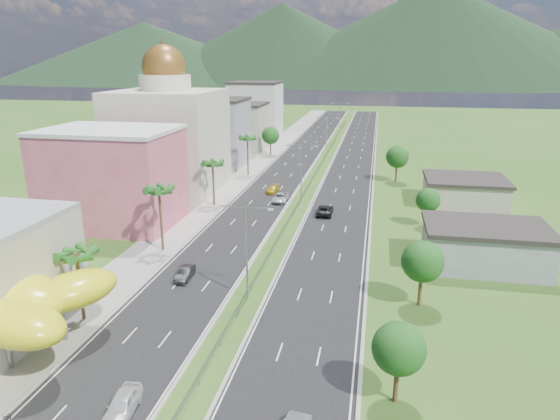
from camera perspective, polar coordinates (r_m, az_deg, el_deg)
The scene contains 31 objects.
ground at distance 49.34m, azimuth -6.76°, elevation -15.15°, with size 500.00×500.00×0.00m, color #2D5119.
road_left at distance 133.86m, azimuth 1.84°, elevation 5.75°, with size 11.00×260.00×0.04m, color black.
road_right at distance 132.35m, azimuth 8.29°, elevation 5.45°, with size 11.00×260.00×0.04m, color black.
sidewalk_left at distance 135.67m, azimuth -2.14°, elevation 5.92°, with size 7.00×260.00×0.12m, color gray.
median_guardrail at distance 115.27m, azimuth 4.08°, elevation 4.17°, with size 0.10×216.06×0.76m.
streetlight_median_b at distance 54.94m, azimuth -3.86°, elevation -3.72°, with size 6.04×0.25×11.00m.
streetlight_median_c at distance 92.66m, azimuth 2.47°, elevation 4.91°, with size 6.04×0.25×11.00m.
streetlight_median_d at distance 136.66m, azimuth 5.35°, elevation 8.78°, with size 6.04×0.25×11.00m.
streetlight_median_e at distance 181.15m, azimuth 6.85°, elevation 10.75°, with size 6.04×0.25×11.00m.
pink_shophouse at distance 84.81m, azimuth -18.57°, elevation 3.41°, with size 20.00×15.00×15.00m, color #C55066.
domed_building at distance 104.34m, azimuth -12.62°, elevation 8.46°, with size 20.00×20.00×28.70m.
midrise_grey at distance 127.56m, azimuth -7.65°, elevation 8.69°, with size 16.00×15.00×16.00m, color gray.
midrise_beige at distance 148.57m, azimuth -4.92°, elevation 9.36°, with size 16.00×15.00×13.00m, color #B9B199.
midrise_white at distance 170.36m, azimuth -2.80°, elevation 11.22°, with size 16.00×15.00×18.00m, color silver.
shed_near at distance 70.33m, azimuth 22.34°, elevation -3.99°, with size 15.00×10.00×5.00m, color gray.
shed_far at distance 98.99m, azimuth 20.33°, elevation 1.93°, with size 14.00×12.00×4.40m, color #B9B199.
palm_tree_b at distance 54.16m, azimuth -22.26°, elevation -4.97°, with size 3.60×3.60×8.10m.
palm_tree_c at distance 70.32m, azimuth -13.67°, elevation 1.98°, with size 3.60×3.60×9.60m.
palm_tree_d at distance 91.34m, azimuth -7.71°, elevation 5.10°, with size 3.60×3.60×8.60m.
palm_tree_e at distance 114.76m, azimuth -3.74°, elevation 8.04°, with size 3.60×3.60×9.40m.
leafy_tree_lfar at distance 139.21m, azimuth -1.09°, elevation 8.52°, with size 4.90×4.90×8.05m.
leafy_tree_ra at distance 40.76m, azimuth 13.43°, elevation -15.16°, with size 4.20×4.20×6.90m.
leafy_tree_rb at distance 55.99m, azimuth 15.98°, elevation -5.70°, with size 4.55×4.55×7.47m.
leafy_tree_rc at distance 82.98m, azimuth 16.56°, elevation 1.07°, with size 3.85×3.85×6.33m.
leafy_tree_rd at distance 111.61m, azimuth 13.26°, elevation 5.94°, with size 4.90×4.90×8.05m.
mountain_ridge at distance 492.51m, azimuth 16.92°, elevation 13.27°, with size 860.00×140.00×90.00m, color black, non-canonical shape.
car_white_near_left at distance 42.51m, azimuth -17.60°, elevation -20.45°, with size 1.94×4.82×1.64m, color silver.
car_dark_left at distance 62.94m, azimuth -10.79°, elevation -7.10°, with size 1.55×4.46×1.47m, color black.
car_silver_mid_left at distance 94.29m, azimuth 0.06°, elevation 1.42°, with size 2.57×5.57×1.55m, color #B2B5BA.
car_yellow_far_left at distance 100.79m, azimuth -0.86°, elevation 2.39°, with size 1.88×4.62×1.34m, color gold.
car_dark_far_right at distance 86.89m, azimuth 5.15°, elevation 0.00°, with size 2.65×5.75×1.60m, color black.
Camera 1 is at (13.44, -39.60, 26.18)m, focal length 32.00 mm.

